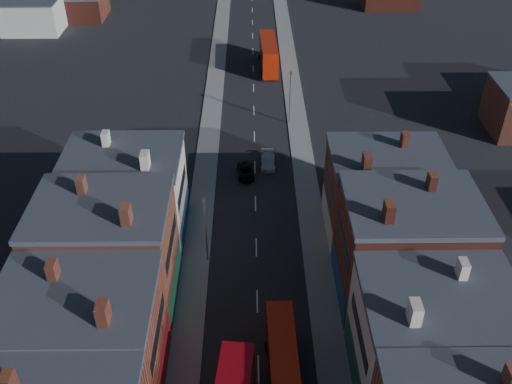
{
  "coord_description": "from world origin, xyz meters",
  "views": [
    {
      "loc": [
        -0.55,
        -15.07,
        41.42
      ],
      "look_at": [
        0.0,
        34.8,
        5.46
      ],
      "focal_mm": 40.0,
      "sensor_mm": 36.0,
      "label": 1
    }
  ],
  "objects_px": {
    "bus_1": "(283,362)",
    "car_2": "(246,172)",
    "car_3": "(268,161)",
    "bus_2": "(268,54)"
  },
  "relations": [
    {
      "from": "bus_2",
      "to": "car_2",
      "type": "distance_m",
      "value": 34.21
    },
    {
      "from": "bus_1",
      "to": "car_2",
      "type": "xyz_separation_m",
      "value": [
        -3.18,
        31.13,
        -1.73
      ]
    },
    {
      "from": "bus_1",
      "to": "bus_2",
      "type": "bearing_deg",
      "value": 88.17
    },
    {
      "from": "car_3",
      "to": "car_2",
      "type": "bearing_deg",
      "value": -140.19
    },
    {
      "from": "bus_1",
      "to": "car_2",
      "type": "height_order",
      "value": "bus_1"
    },
    {
      "from": "bus_2",
      "to": "car_3",
      "type": "bearing_deg",
      "value": -93.78
    },
    {
      "from": "bus_2",
      "to": "car_3",
      "type": "distance_m",
      "value": 31.59
    },
    {
      "from": "car_3",
      "to": "bus_2",
      "type": "bearing_deg",
      "value": 88.53
    },
    {
      "from": "bus_1",
      "to": "bus_2",
      "type": "xyz_separation_m",
      "value": [
        0.7,
        65.06,
        0.37
      ]
    },
    {
      "from": "bus_2",
      "to": "car_2",
      "type": "relative_size",
      "value": 2.66
    }
  ]
}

